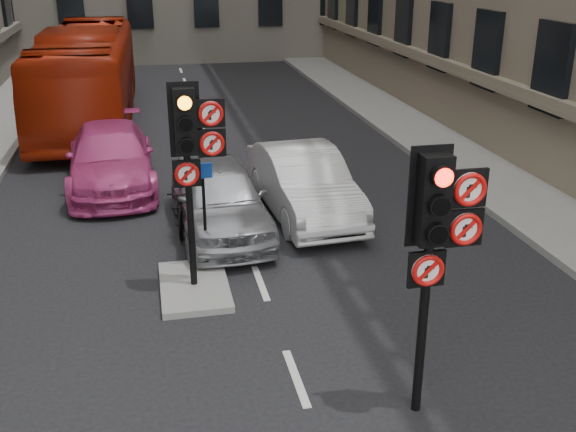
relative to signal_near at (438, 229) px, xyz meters
name	(u,v)px	position (x,y,z in m)	size (l,w,h in m)	color
pavement_right	(459,152)	(5.71, 11.01, -2.50)	(3.00, 50.00, 0.16)	gray
centre_island	(194,286)	(-2.69, 4.01, -2.52)	(1.20, 2.00, 0.12)	gray
signal_near	(438,229)	(0.00, 0.00, 0.00)	(0.91, 0.40, 3.58)	black
signal_far	(191,143)	(-2.60, 4.00, 0.12)	(0.91, 0.40, 3.58)	black
car_silver	(219,197)	(-1.92, 6.62, -1.81)	(1.82, 4.53, 1.54)	#929499
car_white	(304,183)	(0.06, 7.22, -1.82)	(1.62, 4.64, 1.53)	silver
car_pink	(111,158)	(-4.28, 10.19, -1.83)	(2.11, 5.19, 1.51)	#BF387B
bus_red	(88,76)	(-5.21, 17.47, -0.94)	(2.76, 11.80, 3.29)	#9C200B
motorcycle	(181,208)	(-2.72, 6.79, -2.05)	(0.50, 1.76, 1.06)	black
motorcyclist	(197,155)	(-2.16, 9.25, -1.62)	(0.70, 0.46, 1.92)	black
info_sign	(204,200)	(-2.39, 4.74, -1.17)	(0.35, 0.12, 2.01)	black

